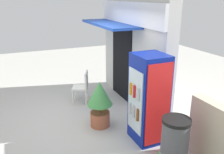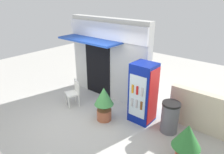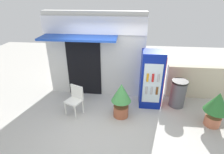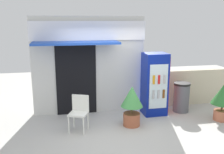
{
  "view_description": "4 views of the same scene",
  "coord_description": "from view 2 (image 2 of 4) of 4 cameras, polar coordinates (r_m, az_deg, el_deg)",
  "views": [
    {
      "loc": [
        4.98,
        -1.26,
        2.79
      ],
      "look_at": [
        0.36,
        0.72,
        1.08
      ],
      "focal_mm": 38.59,
      "sensor_mm": 36.0,
      "label": 1
    },
    {
      "loc": [
        3.97,
        -3.49,
        3.53
      ],
      "look_at": [
        0.45,
        0.76,
        1.25
      ],
      "focal_mm": 32.97,
      "sensor_mm": 36.0,
      "label": 2
    },
    {
      "loc": [
        0.64,
        -3.87,
        3.31
      ],
      "look_at": [
        0.15,
        0.86,
        1.02
      ],
      "focal_mm": 28.73,
      "sensor_mm": 36.0,
      "label": 3
    },
    {
      "loc": [
        -1.27,
        -5.49,
        2.67
      ],
      "look_at": [
        0.02,
        0.76,
        1.23
      ],
      "focal_mm": 40.46,
      "sensor_mm": 36.0,
      "label": 4
    }
  ],
  "objects": [
    {
      "name": "potted_plant_curbside",
      "position": [
        4.83,
        20.02,
        -16.13
      ],
      "size": [
        0.62,
        0.62,
        1.01
      ],
      "color": "#BC6B4C",
      "rests_on": "ground"
    },
    {
      "name": "plastic_chair",
      "position": [
        6.9,
        -10.46,
        -3.9
      ],
      "size": [
        0.55,
        0.54,
        0.87
      ],
      "color": "white",
      "rests_on": "ground"
    },
    {
      "name": "trash_bin",
      "position": [
        5.8,
        15.75,
        -10.68
      ],
      "size": [
        0.48,
        0.48,
        0.88
      ],
      "color": "#595960",
      "rests_on": "ground"
    },
    {
      "name": "drink_cooler",
      "position": [
        5.9,
        8.62,
        -4.47
      ],
      "size": [
        0.67,
        0.64,
        1.77
      ],
      "color": "navy",
      "rests_on": "ground"
    },
    {
      "name": "stone_boundary_wall",
      "position": [
        6.03,
        27.89,
        -10.01
      ],
      "size": [
        2.69,
        0.22,
        1.12
      ],
      "primitive_type": "cube",
      "color": "beige",
      "rests_on": "ground"
    },
    {
      "name": "potted_plant_near_shop",
      "position": [
        5.98,
        -2.24,
        -6.74
      ],
      "size": [
        0.56,
        0.56,
        1.05
      ],
      "color": "#AD5B3D",
      "rests_on": "ground"
    },
    {
      "name": "ground",
      "position": [
        6.35,
        -7.73,
        -11.57
      ],
      "size": [
        16.0,
        16.0,
        0.0
      ],
      "primitive_type": "plane",
      "color": "beige"
    },
    {
      "name": "storefront_building",
      "position": [
        7.13,
        -1.21,
        5.47
      ],
      "size": [
        3.21,
        1.08,
        2.78
      ],
      "color": "silver",
      "rests_on": "ground"
    }
  ]
}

